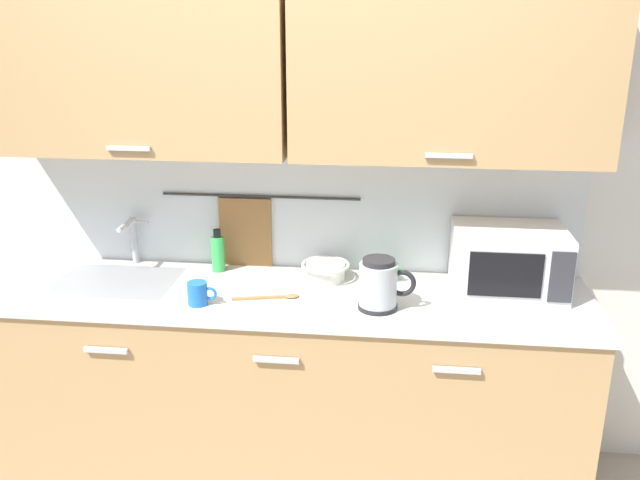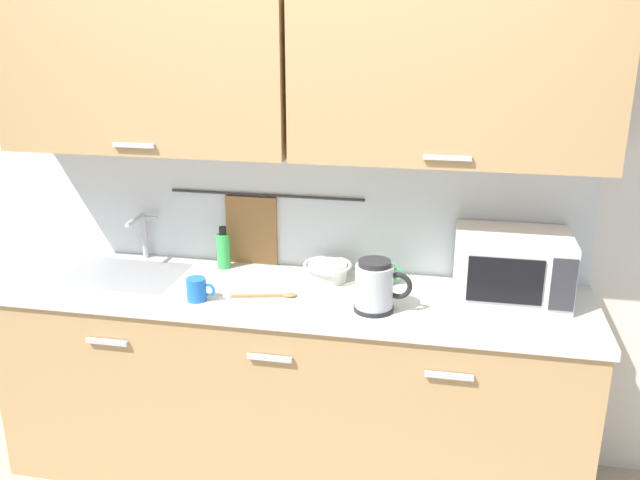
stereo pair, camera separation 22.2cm
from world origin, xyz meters
The scene contains 10 objects.
counter_unit centered at (-0.01, 0.30, 0.46)m, with size 2.53×0.64×0.90m.
back_wall_assembly centered at (0.00, 0.53, 1.52)m, with size 3.70×0.41×2.50m.
sink_faucet centered at (-0.76, 0.53, 1.04)m, with size 0.09×0.17×0.22m.
microwave centered at (0.91, 0.41, 1.04)m, with size 0.46×0.35×0.27m.
electric_kettle centered at (0.39, 0.16, 1.00)m, with size 0.23×0.16×0.21m.
dish_soap_bottle centered at (-0.35, 0.49, 0.99)m, with size 0.06×0.06×0.20m.
mug_near_sink centered at (-0.33, 0.12, 0.95)m, with size 0.12×0.08×0.09m.
mixing_bowl centered at (0.14, 0.44, 0.94)m, with size 0.21×0.21×0.08m.
mug_by_kettle centered at (0.40, 0.45, 0.95)m, with size 0.12×0.08×0.09m.
wooden_spoon centered at (-0.05, 0.21, 0.91)m, with size 0.27×0.09×0.01m.
Camera 1 is at (0.44, -2.31, 2.02)m, focal length 38.07 mm.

